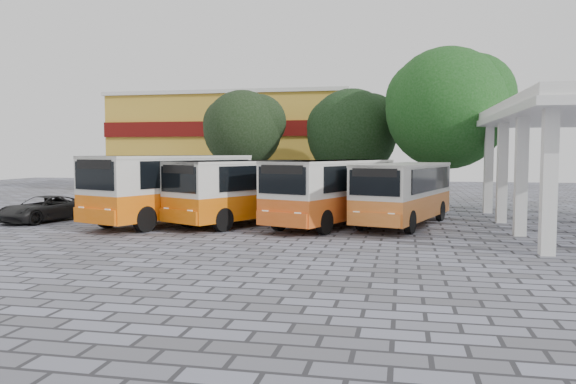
% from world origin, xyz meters
% --- Properties ---
extents(ground, '(90.00, 90.00, 0.00)m').
position_xyz_m(ground, '(0.00, 0.00, 0.00)').
color(ground, '#56555B').
rests_on(ground, ground).
extents(shophouse_block, '(20.40, 10.40, 8.30)m').
position_xyz_m(shophouse_block, '(-11.00, 25.99, 4.16)').
color(shophouse_block, gold).
rests_on(shophouse_block, ground).
extents(bus_far_left, '(5.70, 9.41, 3.17)m').
position_xyz_m(bus_far_left, '(-7.28, 2.82, 1.83)').
color(bus_far_left, orange).
rests_on(bus_far_left, ground).
extents(bus_centre_left, '(6.03, 8.76, 2.94)m').
position_xyz_m(bus_centre_left, '(-3.80, 3.34, 1.70)').
color(bus_centre_left, '#DF6207').
rests_on(bus_centre_left, ground).
extents(bus_centre_right, '(5.31, 8.78, 2.96)m').
position_xyz_m(bus_centre_right, '(0.14, 3.41, 1.71)').
color(bus_centre_right, '#DF5817').
rests_on(bus_centre_right, ground).
extents(bus_far_right, '(4.57, 8.29, 2.81)m').
position_xyz_m(bus_far_right, '(3.32, 4.22, 1.63)').
color(bus_far_right, orange).
rests_on(bus_far_right, ground).
extents(tree_left, '(5.66, 5.39, 7.59)m').
position_xyz_m(tree_left, '(-7.50, 15.57, 5.07)').
color(tree_left, '#443120').
rests_on(tree_left, ground).
extents(tree_middle, '(6.34, 6.04, 7.61)m').
position_xyz_m(tree_middle, '(-0.09, 16.35, 4.79)').
color(tree_middle, '#3B2D18').
rests_on(tree_middle, ground).
extents(tree_right, '(7.60, 7.24, 9.56)m').
position_xyz_m(tree_right, '(5.88, 13.11, 6.18)').
color(tree_right, '#462E1C').
rests_on(tree_right, ground).
extents(parked_car, '(3.03, 4.77, 1.23)m').
position_xyz_m(parked_car, '(-13.68, 2.19, 0.61)').
color(parked_car, black).
rests_on(parked_car, ground).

